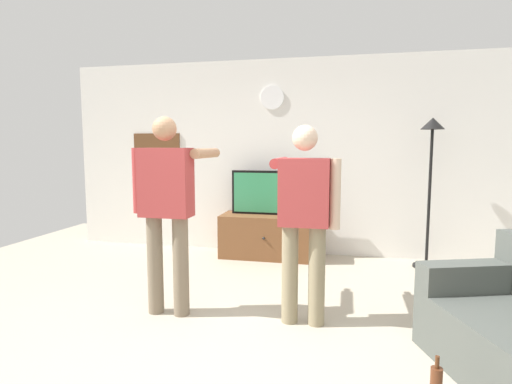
% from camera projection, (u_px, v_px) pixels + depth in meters
% --- Properties ---
extents(ground_plane, '(8.40, 8.40, 0.00)m').
position_uv_depth(ground_plane, '(229.00, 349.00, 3.08)').
color(ground_plane, '#B2A893').
extents(back_wall, '(6.40, 0.10, 2.70)m').
position_uv_depth(back_wall, '(287.00, 157.00, 5.79)').
color(back_wall, silver).
rests_on(back_wall, ground_plane).
extents(tv_stand, '(1.26, 0.57, 0.58)m').
position_uv_depth(tv_stand, '(268.00, 236.00, 5.61)').
color(tv_stand, brown).
rests_on(tv_stand, ground_plane).
extents(television, '(1.02, 0.07, 0.60)m').
position_uv_depth(television, '(269.00, 193.00, 5.59)').
color(television, black).
rests_on(television, tv_stand).
extents(wall_clock, '(0.33, 0.03, 0.33)m').
position_uv_depth(wall_clock, '(272.00, 98.00, 5.68)').
color(wall_clock, white).
extents(framed_picture, '(0.73, 0.04, 0.44)m').
position_uv_depth(framed_picture, '(157.00, 148.00, 6.14)').
color(framed_picture, brown).
extents(floor_lamp, '(0.32, 0.32, 1.85)m').
position_uv_depth(floor_lamp, '(431.00, 161.00, 5.00)').
color(floor_lamp, black).
rests_on(floor_lamp, ground_plane).
extents(person_standing_nearer_lamp, '(0.63, 0.78, 1.76)m').
position_uv_depth(person_standing_nearer_lamp, '(167.00, 203.00, 3.64)').
color(person_standing_nearer_lamp, '#7A6B56').
rests_on(person_standing_nearer_lamp, ground_plane).
extents(person_standing_nearer_couch, '(0.59, 0.78, 1.68)m').
position_uv_depth(person_standing_nearer_couch, '(304.00, 213.00, 3.44)').
color(person_standing_nearer_couch, gray).
rests_on(person_standing_nearer_couch, ground_plane).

